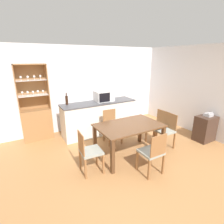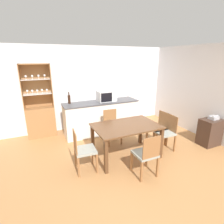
{
  "view_description": "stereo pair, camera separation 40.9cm",
  "coord_description": "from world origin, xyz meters",
  "px_view_note": "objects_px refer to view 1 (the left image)",
  "views": [
    {
      "loc": [
        -2.12,
        -2.55,
        2.21
      ],
      "look_at": [
        0.02,
        1.16,
        0.86
      ],
      "focal_mm": 28.0,
      "sensor_mm": 36.0,
      "label": 1
    },
    {
      "loc": [
        -1.76,
        -2.74,
        2.21
      ],
      "look_at": [
        0.02,
        1.16,
        0.86
      ],
      "focal_mm": 28.0,
      "sensor_mm": 36.0,
      "label": 2
    }
  ],
  "objects_px": {
    "display_cabinet": "(36,118)",
    "dining_chair_side_right_near": "(166,130)",
    "side_cabinet": "(205,128)",
    "dining_chair_head_far": "(112,126)",
    "dining_chair_side_right_far": "(158,127)",
    "dining_table": "(129,129)",
    "dining_chair_side_left_near": "(89,151)",
    "telephone": "(209,115)",
    "dining_chair_head_near": "(152,153)",
    "wine_bottle": "(67,100)",
    "microwave": "(104,96)"
  },
  "relations": [
    {
      "from": "dining_table",
      "to": "dining_chair_head_near",
      "type": "xyz_separation_m",
      "value": [
        -0.0,
        -0.78,
        -0.2
      ]
    },
    {
      "from": "display_cabinet",
      "to": "dining_chair_head_far",
      "type": "relative_size",
      "value": 2.34
    },
    {
      "from": "dining_table",
      "to": "dining_chair_head_near",
      "type": "bearing_deg",
      "value": -90.02
    },
    {
      "from": "dining_table",
      "to": "wine_bottle",
      "type": "distance_m",
      "value": 1.95
    },
    {
      "from": "dining_table",
      "to": "wine_bottle",
      "type": "xyz_separation_m",
      "value": [
        -0.91,
        1.67,
        0.44
      ]
    },
    {
      "from": "dining_chair_head_far",
      "to": "dining_chair_side_right_near",
      "type": "xyz_separation_m",
      "value": [
        1.04,
        -0.93,
        0.0
      ]
    },
    {
      "from": "dining_table",
      "to": "dining_chair_side_left_near",
      "type": "relative_size",
      "value": 1.66
    },
    {
      "from": "dining_chair_side_left_near",
      "to": "dining_chair_side_right_near",
      "type": "relative_size",
      "value": 1.0
    },
    {
      "from": "dining_chair_side_left_near",
      "to": "wine_bottle",
      "type": "xyz_separation_m",
      "value": [
        0.13,
        1.81,
        0.64
      ]
    },
    {
      "from": "dining_chair_head_near",
      "to": "display_cabinet",
      "type": "bearing_deg",
      "value": 121.63
    },
    {
      "from": "dining_chair_head_far",
      "to": "side_cabinet",
      "type": "xyz_separation_m",
      "value": [
        2.25,
        -1.2,
        -0.11
      ]
    },
    {
      "from": "dining_chair_head_far",
      "to": "microwave",
      "type": "distance_m",
      "value": 1.01
    },
    {
      "from": "dining_chair_side_right_far",
      "to": "telephone",
      "type": "relative_size",
      "value": 4.11
    },
    {
      "from": "dining_chair_head_near",
      "to": "dining_chair_side_left_near",
      "type": "height_order",
      "value": "same"
    },
    {
      "from": "dining_table",
      "to": "microwave",
      "type": "height_order",
      "value": "microwave"
    },
    {
      "from": "dining_chair_side_right_far",
      "to": "side_cabinet",
      "type": "xyz_separation_m",
      "value": [
        1.22,
        -0.56,
        -0.11
      ]
    },
    {
      "from": "display_cabinet",
      "to": "side_cabinet",
      "type": "height_order",
      "value": "display_cabinet"
    },
    {
      "from": "microwave",
      "to": "wine_bottle",
      "type": "xyz_separation_m",
      "value": [
        -1.07,
        0.14,
        -0.02
      ]
    },
    {
      "from": "dining_chair_side_right_near",
      "to": "wine_bottle",
      "type": "bearing_deg",
      "value": 49.58
    },
    {
      "from": "dining_chair_side_left_near",
      "to": "dining_chair_side_right_near",
      "type": "bearing_deg",
      "value": 93.96
    },
    {
      "from": "dining_chair_side_left_near",
      "to": "microwave",
      "type": "xyz_separation_m",
      "value": [
        1.2,
        1.67,
        0.66
      ]
    },
    {
      "from": "display_cabinet",
      "to": "dining_chair_head_far",
      "type": "xyz_separation_m",
      "value": [
        1.7,
        -1.22,
        -0.14
      ]
    },
    {
      "from": "dining_chair_head_near",
      "to": "dining_chair_side_left_near",
      "type": "distance_m",
      "value": 1.22
    },
    {
      "from": "side_cabinet",
      "to": "telephone",
      "type": "bearing_deg",
      "value": -6.44
    },
    {
      "from": "dining_chair_head_far",
      "to": "dining_chair_side_right_near",
      "type": "bearing_deg",
      "value": 141.04
    },
    {
      "from": "display_cabinet",
      "to": "dining_table",
      "type": "distance_m",
      "value": 2.63
    },
    {
      "from": "dining_chair_head_far",
      "to": "side_cabinet",
      "type": "distance_m",
      "value": 2.56
    },
    {
      "from": "dining_chair_side_right_near",
      "to": "telephone",
      "type": "xyz_separation_m",
      "value": [
        1.27,
        -0.28,
        0.28
      ]
    },
    {
      "from": "dining_chair_side_right_far",
      "to": "telephone",
      "type": "bearing_deg",
      "value": -116.29
    },
    {
      "from": "dining_chair_head_near",
      "to": "wine_bottle",
      "type": "height_order",
      "value": "wine_bottle"
    },
    {
      "from": "dining_table",
      "to": "wine_bottle",
      "type": "height_order",
      "value": "wine_bottle"
    },
    {
      "from": "display_cabinet",
      "to": "dining_chair_side_right_far",
      "type": "bearing_deg",
      "value": -34.28
    },
    {
      "from": "dining_chair_side_right_near",
      "to": "telephone",
      "type": "distance_m",
      "value": 1.33
    },
    {
      "from": "display_cabinet",
      "to": "telephone",
      "type": "bearing_deg",
      "value": -31.26
    },
    {
      "from": "dining_chair_side_left_near",
      "to": "dining_chair_side_right_near",
      "type": "distance_m",
      "value": 2.08
    },
    {
      "from": "display_cabinet",
      "to": "dining_chair_side_right_near",
      "type": "xyz_separation_m",
      "value": [
        2.74,
        -2.15,
        -0.14
      ]
    },
    {
      "from": "dining_table",
      "to": "dining_chair_head_near",
      "type": "relative_size",
      "value": 1.66
    },
    {
      "from": "dining_table",
      "to": "dining_chair_head_near",
      "type": "height_order",
      "value": "dining_chair_head_near"
    },
    {
      "from": "dining_chair_side_right_far",
      "to": "telephone",
      "type": "height_order",
      "value": "dining_chair_side_right_far"
    },
    {
      "from": "wine_bottle",
      "to": "side_cabinet",
      "type": "bearing_deg",
      "value": -33.43
    },
    {
      "from": "dining_chair_head_near",
      "to": "dining_chair_side_right_near",
      "type": "relative_size",
      "value": 1.0
    },
    {
      "from": "dining_chair_side_right_far",
      "to": "side_cabinet",
      "type": "bearing_deg",
      "value": -116.97
    },
    {
      "from": "microwave",
      "to": "wine_bottle",
      "type": "distance_m",
      "value": 1.08
    },
    {
      "from": "dining_table",
      "to": "side_cabinet",
      "type": "height_order",
      "value": "dining_table"
    },
    {
      "from": "dining_table",
      "to": "side_cabinet",
      "type": "distance_m",
      "value": 2.31
    },
    {
      "from": "dining_chair_side_left_near",
      "to": "dining_chair_side_right_near",
      "type": "height_order",
      "value": "same"
    },
    {
      "from": "dining_chair_head_near",
      "to": "microwave",
      "type": "height_order",
      "value": "microwave"
    },
    {
      "from": "dining_chair_side_right_far",
      "to": "dining_chair_head_near",
      "type": "xyz_separation_m",
      "value": [
        -1.04,
        -0.93,
        0.0
      ]
    },
    {
      "from": "dining_table",
      "to": "microwave",
      "type": "xyz_separation_m",
      "value": [
        0.16,
        1.53,
        0.46
      ]
    },
    {
      "from": "dining_table",
      "to": "dining_chair_side_left_near",
      "type": "height_order",
      "value": "dining_chair_side_left_near"
    }
  ]
}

